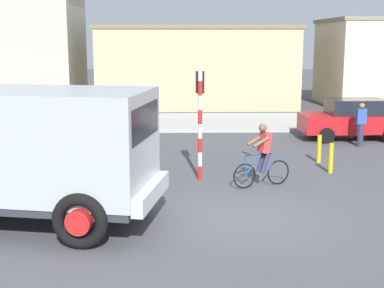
{
  "coord_description": "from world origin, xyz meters",
  "views": [
    {
      "loc": [
        -1.34,
        -11.67,
        3.94
      ],
      "look_at": [
        -1.05,
        2.5,
        1.2
      ],
      "focal_mm": 51.11,
      "sensor_mm": 36.0,
      "label": 1
    }
  ],
  "objects_px": {
    "car_red_near": "(353,119)",
    "bollard_far": "(319,149)",
    "pedestrian_near_kerb": "(361,124)",
    "bollard_near": "(331,158)",
    "cyclist": "(262,155)",
    "traffic_light_pole": "(200,107)",
    "truck_foreground": "(28,148)"
  },
  "relations": [
    {
      "from": "cyclist",
      "to": "truck_foreground",
      "type": "bearing_deg",
      "value": -152.19
    },
    {
      "from": "pedestrian_near_kerb",
      "to": "traffic_light_pole",
      "type": "bearing_deg",
      "value": -142.71
    },
    {
      "from": "cyclist",
      "to": "traffic_light_pole",
      "type": "height_order",
      "value": "traffic_light_pole"
    },
    {
      "from": "traffic_light_pole",
      "to": "pedestrian_near_kerb",
      "type": "relative_size",
      "value": 1.98
    },
    {
      "from": "car_red_near",
      "to": "bollard_far",
      "type": "height_order",
      "value": "car_red_near"
    },
    {
      "from": "truck_foreground",
      "to": "traffic_light_pole",
      "type": "bearing_deg",
      "value": 44.19
    },
    {
      "from": "traffic_light_pole",
      "to": "bollard_near",
      "type": "height_order",
      "value": "traffic_light_pole"
    },
    {
      "from": "truck_foreground",
      "to": "pedestrian_near_kerb",
      "type": "xyz_separation_m",
      "value": [
        9.88,
        8.32,
        -0.82
      ]
    },
    {
      "from": "truck_foreground",
      "to": "car_red_near",
      "type": "height_order",
      "value": "truck_foreground"
    },
    {
      "from": "truck_foreground",
      "to": "cyclist",
      "type": "height_order",
      "value": "truck_foreground"
    },
    {
      "from": "truck_foreground",
      "to": "cyclist",
      "type": "relative_size",
      "value": 3.36
    },
    {
      "from": "pedestrian_near_kerb",
      "to": "bollard_far",
      "type": "xyz_separation_m",
      "value": [
        -2.19,
        -2.61,
        -0.4
      ]
    },
    {
      "from": "pedestrian_near_kerb",
      "to": "bollard_far",
      "type": "height_order",
      "value": "pedestrian_near_kerb"
    },
    {
      "from": "pedestrian_near_kerb",
      "to": "truck_foreground",
      "type": "bearing_deg",
      "value": -139.9
    },
    {
      "from": "pedestrian_near_kerb",
      "to": "bollard_near",
      "type": "xyz_separation_m",
      "value": [
        -2.19,
        -4.01,
        -0.4
      ]
    },
    {
      "from": "pedestrian_near_kerb",
      "to": "bollard_near",
      "type": "bearing_deg",
      "value": -118.62
    },
    {
      "from": "traffic_light_pole",
      "to": "bollard_far",
      "type": "bearing_deg",
      "value": 27.55
    },
    {
      "from": "traffic_light_pole",
      "to": "pedestrian_near_kerb",
      "type": "height_order",
      "value": "traffic_light_pole"
    },
    {
      "from": "cyclist",
      "to": "car_red_near",
      "type": "xyz_separation_m",
      "value": [
        4.64,
        7.0,
        -0.05
      ]
    },
    {
      "from": "bollard_far",
      "to": "traffic_light_pole",
      "type": "bearing_deg",
      "value": -152.45
    },
    {
      "from": "bollard_far",
      "to": "cyclist",
      "type": "bearing_deg",
      "value": -128.46
    },
    {
      "from": "pedestrian_near_kerb",
      "to": "bollard_near",
      "type": "distance_m",
      "value": 4.58
    },
    {
      "from": "truck_foreground",
      "to": "bollard_near",
      "type": "relative_size",
      "value": 6.42
    },
    {
      "from": "bollard_near",
      "to": "bollard_far",
      "type": "bearing_deg",
      "value": 90.0
    },
    {
      "from": "truck_foreground",
      "to": "bollard_far",
      "type": "relative_size",
      "value": 6.42
    },
    {
      "from": "truck_foreground",
      "to": "bollard_far",
      "type": "distance_m",
      "value": 9.66
    },
    {
      "from": "cyclist",
      "to": "bollard_near",
      "type": "xyz_separation_m",
      "value": [
        2.26,
        1.45,
        -0.41
      ]
    },
    {
      "from": "cyclist",
      "to": "bollard_far",
      "type": "height_order",
      "value": "cyclist"
    },
    {
      "from": "cyclist",
      "to": "car_red_near",
      "type": "bearing_deg",
      "value": 56.49
    },
    {
      "from": "cyclist",
      "to": "traffic_light_pole",
      "type": "bearing_deg",
      "value": 154.11
    },
    {
      "from": "cyclist",
      "to": "car_red_near",
      "type": "relative_size",
      "value": 0.43
    },
    {
      "from": "truck_foreground",
      "to": "pedestrian_near_kerb",
      "type": "bearing_deg",
      "value": 40.1
    }
  ]
}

